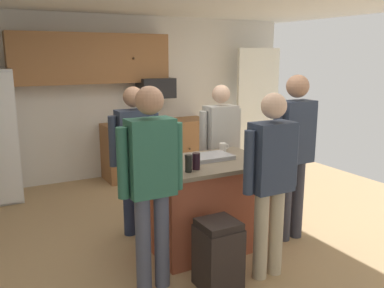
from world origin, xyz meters
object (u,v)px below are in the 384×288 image
Objects in this scene: person_guest_left at (135,151)px; mug_blue_stoneware at (223,147)px; person_host_foreground at (294,146)px; person_guest_right at (220,143)px; tumbler_amber at (250,154)px; kitchen_island at (206,204)px; person_elder_center at (271,174)px; glass_dark_ale at (189,163)px; trash_bin at (218,254)px; glass_pilsner at (196,161)px; person_guest_by_door at (151,176)px; mug_ceramic_white at (170,155)px; microwave_over_range at (156,88)px; serving_tray at (210,157)px; glass_short_whisky at (166,161)px; glass_stout_tall at (179,154)px.

person_guest_left is 13.84× the size of mug_blue_stoneware.
person_host_foreground reaches higher than person_guest_right.
person_host_foreground reaches higher than tumbler_amber.
person_guest_left is at bearing -49.76° from person_guest_right.
person_elder_center is at bearing -74.62° from kitchen_island.
person_guest_left reaches higher than glass_dark_ale.
trash_bin is at bearing -28.35° from person_guest_left.
glass_pilsner is at bearing -19.78° from person_guest_left.
person_guest_by_door is 1.22m from tumbler_amber.
mug_ceramic_white is 1.17m from trash_bin.
microwave_over_range is 3.76m from trash_bin.
glass_pilsner is 0.42m from serving_tray.
serving_tray is at bearing 7.00° from person_guest_left.
person_host_foreground reaches higher than mug_blue_stoneware.
person_elder_center reaches higher than glass_pilsner.
person_guest_right is at bearing 78.30° from tumbler_amber.
kitchen_island is at bearing 37.22° from glass_dark_ale.
glass_pilsner reaches higher than mug_blue_stoneware.
person_elder_center is 11.15× the size of glass_short_whisky.
serving_tray is (-0.29, -0.21, -0.03)m from mug_blue_stoneware.
microwave_over_range is 3.04m from person_host_foreground.
person_host_foreground reaches higher than person_guest_by_door.
mug_blue_stoneware is 0.91m from glass_short_whisky.
person_guest_left reaches higher than person_guest_right.
person_guest_left is 0.85m from serving_tray.
tumbler_amber is (-0.17, -0.83, 0.05)m from person_guest_right.
kitchen_island is 1.06m from person_guest_by_door.
tumbler_amber is at bearing 1.95° from glass_pilsner.
glass_dark_ale is 0.97× the size of glass_stout_tall.
mug_blue_stoneware is (-0.27, -2.47, -0.47)m from microwave_over_range.
kitchen_island is 10.53× the size of mug_blue_stoneware.
glass_stout_tall is at bearing -11.70° from person_guest_left.
person_guest_left is at bearing 118.13° from mug_ceramic_white.
glass_pilsner reaches higher than kitchen_island.
kitchen_island is at bearing 0.00° from person_elder_center.
glass_short_whisky is (-0.25, 0.15, -0.00)m from glass_pilsner.
glass_pilsner is 0.26× the size of trash_bin.
kitchen_island is 0.97m from person_guest_left.
person_host_foreground is 1.32m from mug_ceramic_white.
person_guest_by_door is 1.07× the size of person_guest_right.
person_host_foreground is at bearing -15.88° from kitchen_island.
glass_pilsner is 0.29m from glass_short_whisky.
glass_pilsner reaches higher than serving_tray.
person_guest_left is at bearing 127.60° from kitchen_island.
mug_blue_stoneware is 0.20× the size of trash_bin.
glass_short_whisky is (-1.04, -0.70, 0.06)m from person_guest_right.
kitchen_island is 0.77× the size of person_guest_right.
person_host_foreground is 1.41m from glass_short_whisky.
microwave_over_range is at bearing 113.35° from person_guest_left.
person_host_foreground reaches higher than person_elder_center.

